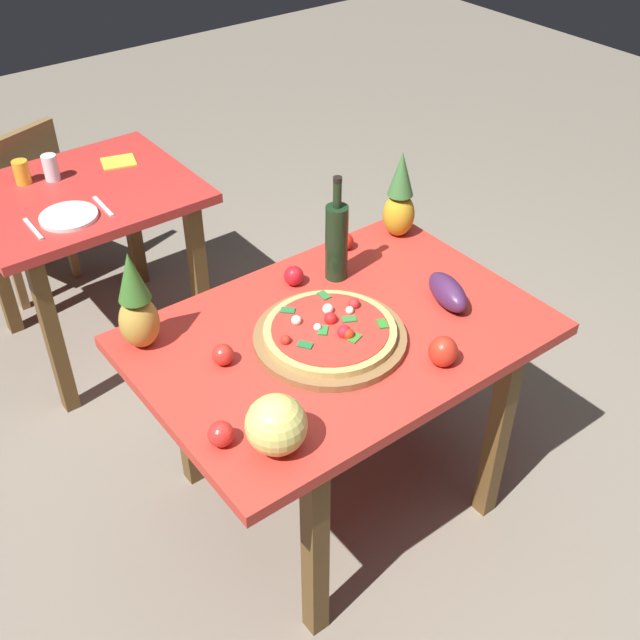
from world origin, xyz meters
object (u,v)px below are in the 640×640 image
Objects in this scene: pizza at (330,330)px; pineapple_right at (136,305)px; tomato_at_corner at (221,434)px; tomato_beside_pepper at (223,355)px; display_table at (339,353)px; fork_utensil at (33,229)px; pizza_board at (330,338)px; eggplant at (448,292)px; bell_pepper at (443,351)px; pineapple_left at (400,199)px; melon at (276,425)px; dining_chair at (17,201)px; tomato_near_board at (294,276)px; tomato_by_bottle at (345,241)px; dinner_plate at (69,216)px; drinking_glass_water at (51,168)px; background_table at (85,217)px; wine_bottle at (337,240)px; knife_utensil at (103,206)px; napkin_folded at (119,162)px; drinking_glass_juice at (22,172)px.

pineapple_right reaches higher than pizza.
tomato_at_corner is 0.32m from tomato_beside_pepper.
fork_utensil reaches higher than display_table.
pizza_board is 0.43m from eggplant.
fork_utensil is at bearing 114.94° from bell_pepper.
pineapple_left is at bearing 25.52° from tomato_at_corner.
melon is (-0.38, -0.26, 0.07)m from pizza_board.
pizza is at bearing 169.75° from eggplant.
tomato_near_board is at bearing 84.63° from dining_chair.
eggplant is at bearing -53.60° from fork_utensil.
eggplant reaches higher than tomato_near_board.
melon is (-0.43, -0.29, 0.18)m from display_table.
tomato_by_bottle is at bearing 3.47° from pineapple_right.
bell_pepper is 0.43× the size of dinner_plate.
drinking_glass_water is (0.20, 1.20, -0.09)m from pineapple_right.
dining_chair is at bearing 99.63° from background_table.
wine_bottle is 2.08× the size of knife_utensil.
tomato_near_board is at bearing -1.97° from pineapple_right.
melon reaches higher than dining_chair.
pizza_board is at bearing 80.04° from dining_chair.
display_table is 20.65× the size of tomato_by_bottle.
wine_bottle reaches higher than dinner_plate.
napkin_folded is (0.22, 0.32, -0.00)m from knife_utensil.
dinner_plate is at bearing 108.85° from display_table.
background_table is at bearing 80.48° from dining_chair.
tomato_beside_pepper reaches higher than background_table.
bell_pepper is 1.52m from knife_utensil.
bell_pepper is at bearing -42.74° from pineapple_right.
pineapple_right is 0.60m from melon.
tomato_by_bottle is (0.13, 0.12, -0.11)m from wine_bottle.
dining_chair is 2.09× the size of pizza.
tomato_near_board is at bearing -63.80° from dinner_plate.
napkin_folded is (0.48, 1.18, -0.14)m from pineapple_right.
wine_bottle is at bearing 30.89° from tomato_at_corner.
pineapple_left is (0.35, 0.08, 0.00)m from wine_bottle.
knife_utensil is at bearing 99.60° from pizza_board.
pineapple_left reaches higher than background_table.
bell_pepper is 1.80m from napkin_folded.
tomato_by_bottle is at bearing 14.03° from tomato_near_board.
display_table is 2.65× the size of pizza_board.
melon is 1.83m from drinking_glass_juice.
melon reaches higher than eggplant.
wine_bottle reaches higher than display_table.
display_table is 2.00m from dining_chair.
drinking_glass_water is at bearing 111.40° from wine_bottle.
background_table is 1.23m from wine_bottle.
napkin_folded is at bearing 93.37° from tomato_near_board.
tomato_near_board is (0.41, -1.67, 0.32)m from dining_chair.
melon reaches higher than tomato_near_board.
display_table is at bearing 81.74° from dining_chair.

